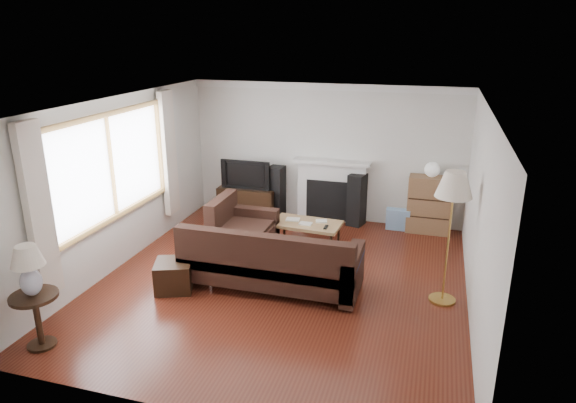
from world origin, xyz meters
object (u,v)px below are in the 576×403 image
(bookshelf, at_px, (429,205))
(side_table, at_px, (38,321))
(tv_stand, at_px, (248,201))
(floor_lamp, at_px, (449,239))
(sectional_sofa, at_px, (271,258))
(coffee_table, at_px, (307,234))

(bookshelf, height_order, side_table, bookshelf)
(tv_stand, bearing_deg, floor_lamp, -33.57)
(bookshelf, bearing_deg, tv_stand, -179.03)
(sectional_sofa, distance_m, floor_lamp, 2.34)
(tv_stand, height_order, coffee_table, tv_stand)
(bookshelf, xyz_separation_m, coffee_table, (-1.87, -1.24, -0.29))
(bookshelf, xyz_separation_m, floor_lamp, (0.28, -2.45, 0.38))
(tv_stand, xyz_separation_m, sectional_sofa, (1.33, -2.64, 0.15))
(tv_stand, relative_size, side_table, 1.71)
(sectional_sofa, relative_size, side_table, 4.09)
(tv_stand, xyz_separation_m, bookshelf, (3.33, 0.06, 0.23))
(sectional_sofa, bearing_deg, bookshelf, 53.40)
(bookshelf, relative_size, sectional_sofa, 0.38)
(floor_lamp, xyz_separation_m, side_table, (-4.33, -2.32, -0.56))
(coffee_table, xyz_separation_m, floor_lamp, (2.15, -1.21, 0.67))
(bookshelf, distance_m, side_table, 6.26)
(bookshelf, relative_size, side_table, 1.56)
(coffee_table, bearing_deg, floor_lamp, -25.26)
(floor_lamp, distance_m, side_table, 4.95)
(tv_stand, relative_size, floor_lamp, 0.62)
(bookshelf, bearing_deg, floor_lamp, -83.47)
(coffee_table, bearing_deg, sectional_sofa, -90.84)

